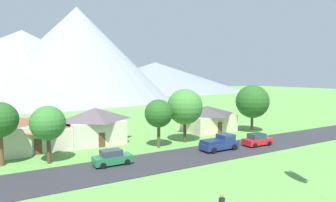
% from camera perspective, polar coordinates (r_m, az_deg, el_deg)
% --- Properties ---
extents(road_strip, '(160.00, 7.36, 0.08)m').
position_cam_1_polar(road_strip, '(33.88, -3.58, -11.84)').
color(road_strip, '#2D2D33').
rests_on(road_strip, ground).
extents(mountain_west_ridge, '(119.17, 119.17, 29.01)m').
position_cam_1_polar(mountain_west_ridge, '(142.23, -26.16, 6.36)').
color(mountain_west_ridge, '#8E939E').
rests_on(mountain_west_ridge, ground).
extents(mountain_far_west_ridge, '(74.22, 74.22, 37.19)m').
position_cam_1_polar(mountain_far_west_ridge, '(126.53, -17.01, 8.74)').
color(mountain_far_west_ridge, '#8E939E').
rests_on(mountain_far_west_ridge, ground).
extents(mountain_far_east_ridge, '(111.77, 111.77, 18.42)m').
position_cam_1_polar(mountain_far_east_ridge, '(196.32, -2.46, 4.80)').
color(mountain_far_east_ridge, gray).
rests_on(mountain_far_east_ridge, ground).
extents(mountain_central_ridge, '(72.78, 72.78, 25.60)m').
position_cam_1_polar(mountain_central_ridge, '(140.80, -22.24, 5.82)').
color(mountain_central_ridge, gray).
rests_on(mountain_central_ridge, ground).
extents(house_leftmost, '(8.81, 7.79, 4.41)m').
position_cam_1_polar(house_leftmost, '(53.21, 7.46, -3.22)').
color(house_leftmost, beige).
rests_on(house_leftmost, ground).
extents(house_left_center, '(8.13, 6.51, 5.16)m').
position_cam_1_polar(house_left_center, '(44.27, -13.88, -4.48)').
color(house_left_center, beige).
rests_on(house_left_center, ground).
extents(house_rightmost, '(10.60, 8.57, 4.37)m').
position_cam_1_polar(house_rightmost, '(44.08, -24.44, -5.36)').
color(house_rightmost, beige).
rests_on(house_rightmost, ground).
extents(tree_near_left, '(3.82, 3.82, 7.00)m').
position_cam_1_polar(tree_near_left, '(36.62, -29.70, -3.19)').
color(tree_near_left, brown).
rests_on(tree_near_left, ground).
extents(tree_left_of_center, '(3.86, 3.86, 6.50)m').
position_cam_1_polar(tree_left_of_center, '(35.39, -22.16, -4.01)').
color(tree_left_of_center, '#4C3823').
rests_on(tree_left_of_center, ground).
extents(tree_center, '(5.69, 5.69, 8.17)m').
position_cam_1_polar(tree_center, '(52.95, 15.97, -0.11)').
color(tree_center, '#4C3823').
rests_on(tree_center, ground).
extents(tree_right_of_center, '(5.21, 5.21, 7.88)m').
position_cam_1_polar(tree_right_of_center, '(43.16, 3.28, -1.12)').
color(tree_right_of_center, '#4C3823').
rests_on(tree_right_of_center, ground).
extents(tree_near_right, '(3.81, 3.81, 6.61)m').
position_cam_1_polar(tree_near_right, '(39.95, -1.82, -2.45)').
color(tree_near_right, brown).
rests_on(tree_near_right, ground).
extents(parked_car_green_west_end, '(4.23, 2.13, 1.68)m').
position_cam_1_polar(parked_car_green_west_end, '(33.41, -10.70, -10.68)').
color(parked_car_green_west_end, '#237042').
rests_on(parked_car_green_west_end, road_strip).
extents(parked_car_red_mid_west, '(4.26, 2.20, 1.68)m').
position_cam_1_polar(parked_car_red_mid_west, '(43.35, 16.82, -7.18)').
color(parked_car_red_mid_west, red).
rests_on(parked_car_red_mid_west, road_strip).
extents(pickup_truck_navy_west_side, '(5.21, 2.33, 1.99)m').
position_cam_1_polar(pickup_truck_navy_west_side, '(39.64, 10.00, -7.89)').
color(pickup_truck_navy_west_side, navy).
rests_on(pickup_truck_navy_west_side, road_strip).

